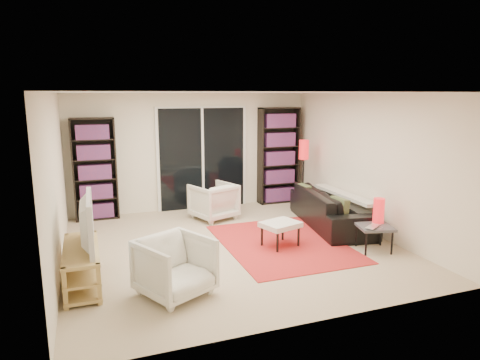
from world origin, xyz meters
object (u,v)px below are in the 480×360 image
Objects in this scene: armchair_back at (214,201)px; floor_lamp at (304,156)px; armchair_front at (175,267)px; ottoman at (280,225)px; side_table at (374,228)px; bookshelf_left at (95,169)px; bookshelf_right at (279,156)px; sofa at (331,208)px; tv_stand at (82,265)px.

armchair_back is 2.09m from floor_lamp.
armchair_back is 0.98× the size of armchair_front.
ottoman is 1.09× the size of side_table.
bookshelf_left is 2.34m from armchair_back.
bookshelf_right is at bearing -176.38° from armchair_back.
bookshelf_right is at bearing 65.64° from ottoman.
ottoman is 0.46× the size of floor_lamp.
sofa is (4.02, -1.91, -0.65)m from bookshelf_left.
bookshelf_right is at bearing 15.04° from sofa.
sofa reaches higher than ottoman.
floor_lamp is at bearing 160.15° from armchair_back.
side_table is (0.10, -3.26, -0.69)m from bookshelf_right.
armchair_back is 1.14× the size of ottoman.
bookshelf_right reaches higher than side_table.
floor_lamp is at bearing 27.69° from tv_stand.
tv_stand is at bearing -171.92° from ottoman.
floor_lamp is (0.04, 1.16, 0.80)m from sofa.
armchair_front is at bearing -172.16° from side_table.
armchair_back is (-1.90, 1.15, 0.02)m from sofa.
bookshelf_left is at bearing 169.51° from floor_lamp.
tv_stand is at bearing -95.33° from bookshelf_left.
bookshelf_left is 1.33× the size of floor_lamp.
tv_stand is 1.96× the size of ottoman.
sofa is at bearing -25.42° from bookshelf_left.
floor_lamp reaches higher than armchair_back.
armchair_back is at bearing 38.83° from armchair_front.
bookshelf_left reaches higher than tv_stand.
armchair_back is (-1.73, -0.76, -0.70)m from bookshelf_right.
bookshelf_right is 2.05m from sofa.
tv_stand is 1.68× the size of armchair_front.
armchair_back is 1.25× the size of side_table.
bookshelf_left reaches higher than ottoman.
floor_lamp is at bearing -74.39° from bookshelf_right.
sofa is 2.23m from armchair_back.
sofa is 3.72m from armchair_front.
sofa is at bearing 27.32° from ottoman.
bookshelf_right is 2.68× the size of armchair_front.
armchair_front is 4.49m from floor_lamp.
armchair_back is 0.52× the size of floor_lamp.
sofa is at bearing -84.82° from bookshelf_right.
bookshelf_left is 3.79m from ottoman.
bookshelf_left is at bearing 75.20° from armchair_front.
armchair_back is 3.11m from side_table.
side_table is at bearing -3.16° from tv_stand.
ottoman is at bearing -44.40° from bookshelf_left.
bookshelf_right reaches higher than tv_stand.
ottoman is at bearing 153.09° from side_table.
bookshelf_right is at bearing 105.61° from floor_lamp.
armchair_front reaches higher than side_table.
armchair_front is at bearing -129.78° from bookshelf_right.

